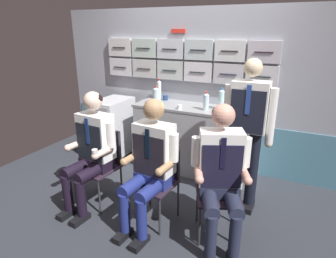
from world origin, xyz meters
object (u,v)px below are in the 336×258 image
object	(u,v)px
folding_chair_by_counter	(218,182)
crew_member_by_counter	(221,170)
sparkling_bottle_green	(159,90)
crew_member_left	(91,146)
folding_chair_right	(159,172)
crew_member_standing	(248,125)
crew_member_right	(150,160)
paper_cup_blue	(249,115)
folding_chair_left	(103,158)
service_trolley	(113,127)

from	to	relation	value
folding_chair_by_counter	crew_member_by_counter	bearing A→B (deg)	-66.19
sparkling_bottle_green	crew_member_by_counter	bearing A→B (deg)	-45.91
crew_member_left	folding_chair_right	distance (m)	0.78
folding_chair_right	crew_member_by_counter	size ratio (longest dim) A/B	0.64
folding_chair_right	crew_member_standing	distance (m)	1.02
crew_member_right	paper_cup_blue	distance (m)	1.33
crew_member_left	crew_member_standing	bearing A→B (deg)	24.76
folding_chair_right	crew_member_right	size ratio (longest dim) A/B	0.64
crew_member_left	crew_member_right	size ratio (longest dim) A/B	1.00
crew_member_left	crew_member_by_counter	xyz separation A→B (m)	(1.40, 0.05, 0.01)
folding_chair_left	crew_member_left	xyz separation A→B (m)	(-0.01, -0.16, 0.20)
crew_member_right	sparkling_bottle_green	bearing A→B (deg)	114.43
folding_chair_right	crew_member_by_counter	xyz separation A→B (m)	(0.66, -0.08, 0.21)
crew_member_standing	crew_member_by_counter	bearing A→B (deg)	-97.28
crew_member_left	crew_member_right	bearing A→B (deg)	-1.72
folding_chair_left	sparkling_bottle_green	size ratio (longest dim) A/B	2.78
folding_chair_left	folding_chair_right	world-z (taller)	same
paper_cup_blue	sparkling_bottle_green	bearing A→B (deg)	165.69
sparkling_bottle_green	folding_chair_right	bearing A→B (deg)	-62.58
service_trolley	crew_member_standing	distance (m)	2.13
folding_chair_by_counter	crew_member_right	bearing A→B (deg)	-160.22
service_trolley	crew_member_left	size ratio (longest dim) A/B	0.71
service_trolley	crew_member_right	size ratio (longest dim) A/B	0.71
folding_chair_by_counter	paper_cup_blue	distance (m)	0.99
folding_chair_left	sparkling_bottle_green	xyz separation A→B (m)	(0.05, 1.27, 0.55)
folding_chair_by_counter	crew_member_standing	world-z (taller)	crew_member_standing
crew_member_left	sparkling_bottle_green	xyz separation A→B (m)	(0.07, 1.43, 0.35)
crew_member_left	folding_chair_by_counter	world-z (taller)	crew_member_left
service_trolley	folding_chair_by_counter	bearing A→B (deg)	-26.05
crew_member_by_counter	paper_cup_blue	bearing A→B (deg)	88.96
crew_member_right	crew_member_by_counter	world-z (taller)	crew_member_by_counter
folding_chair_left	crew_member_right	xyz separation A→B (m)	(0.71, -0.18, 0.20)
crew_member_left	folding_chair_right	xyz separation A→B (m)	(0.74, 0.13, -0.20)
folding_chair_left	folding_chair_right	bearing A→B (deg)	-1.77
crew_member_right	crew_member_left	bearing A→B (deg)	178.28
folding_chair_left	folding_chair_right	xyz separation A→B (m)	(0.73, -0.02, 0.00)
sparkling_bottle_green	paper_cup_blue	size ratio (longest dim) A/B	4.52
folding_chair_right	sparkling_bottle_green	world-z (taller)	sparkling_bottle_green
crew_member_standing	paper_cup_blue	bearing A→B (deg)	98.68
service_trolley	crew_member_by_counter	bearing A→B (deg)	-28.64
crew_member_left	sparkling_bottle_green	distance (m)	1.47
folding_chair_by_counter	paper_cup_blue	world-z (taller)	paper_cup_blue
crew_member_by_counter	folding_chair_right	bearing A→B (deg)	173.12
crew_member_standing	folding_chair_right	bearing A→B (deg)	-143.47
service_trolley	paper_cup_blue	distance (m)	2.02
sparkling_bottle_green	paper_cup_blue	distance (m)	1.40
folding_chair_right	crew_member_right	xyz separation A→B (m)	(-0.01, -0.16, 0.20)
crew_member_left	crew_member_right	xyz separation A→B (m)	(0.73, -0.02, 0.00)
folding_chair_right	paper_cup_blue	distance (m)	1.25
folding_chair_by_counter	sparkling_bottle_green	distance (m)	1.85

